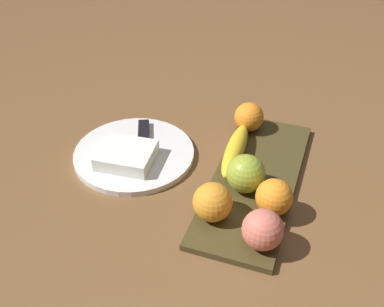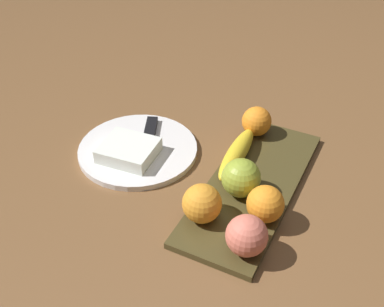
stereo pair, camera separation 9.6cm
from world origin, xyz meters
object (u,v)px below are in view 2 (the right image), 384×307
at_px(apple, 241,178).
at_px(knife, 150,134).
at_px(banana, 237,153).
at_px(orange_near_apple, 257,121).
at_px(dinner_plate, 137,150).
at_px(orange_near_banana, 202,203).
at_px(peach, 247,236).
at_px(fruit_tray, 252,187).
at_px(folded_napkin, 129,150).
at_px(orange_center, 265,204).

xyz_separation_m(apple, knife, (-0.08, -0.25, -0.03)).
relative_size(banana, orange_near_apple, 2.78).
bearing_deg(dinner_plate, orange_near_banana, 59.54).
xyz_separation_m(peach, dinner_plate, (-0.16, -0.31, -0.04)).
xyz_separation_m(fruit_tray, orange_near_apple, (-0.16, -0.05, 0.04)).
height_order(fruit_tray, folded_napkin, folded_napkin).
distance_m(peach, folded_napkin, 0.34).
height_order(banana, knife, banana).
bearing_deg(apple, peach, 25.76).
relative_size(peach, dinner_plate, 0.28).
xyz_separation_m(orange_center, folded_napkin, (-0.04, -0.31, -0.02)).
relative_size(orange_near_banana, dinner_plate, 0.28).
bearing_deg(fruit_tray, apple, -20.71).
bearing_deg(orange_near_apple, orange_center, 23.84).
relative_size(orange_near_banana, peach, 1.00).
height_order(fruit_tray, apple, apple).
bearing_deg(fruit_tray, orange_near_apple, -161.42).
xyz_separation_m(fruit_tray, orange_near_banana, (0.13, -0.05, 0.04)).
bearing_deg(banana, fruit_tray, -136.40).
distance_m(orange_near_banana, folded_napkin, 0.24).
distance_m(apple, folded_napkin, 0.25).
relative_size(apple, banana, 0.41).
bearing_deg(peach, folded_napkin, -112.45).
bearing_deg(apple, knife, -108.30).
bearing_deg(knife, banana, 68.01).
distance_m(peach, knife, 0.38).
distance_m(orange_near_apple, orange_center, 0.26).
bearing_deg(peach, orange_near_apple, -162.24).
height_order(apple, dinner_plate, apple).
relative_size(dinner_plate, folded_napkin, 2.33).
bearing_deg(folded_napkin, fruit_tray, 96.92).
xyz_separation_m(dinner_plate, folded_napkin, (0.03, 0.00, 0.02)).
xyz_separation_m(apple, dinner_plate, (-0.03, -0.25, -0.04)).
relative_size(orange_near_apple, folded_napkin, 0.59).
bearing_deg(fruit_tray, banana, -133.89).
relative_size(fruit_tray, peach, 5.98).
xyz_separation_m(fruit_tray, banana, (-0.05, -0.06, 0.03)).
xyz_separation_m(fruit_tray, dinner_plate, (0.00, -0.26, -0.00)).
relative_size(apple, dinner_plate, 0.29).
bearing_deg(apple, orange_center, 56.16).
relative_size(folded_napkin, knife, 0.63).
bearing_deg(orange_near_banana, orange_near_apple, -178.86).
height_order(orange_near_apple, dinner_plate, orange_near_apple).
relative_size(fruit_tray, folded_napkin, 3.85).
xyz_separation_m(banana, folded_napkin, (0.09, -0.21, -0.00)).
xyz_separation_m(banana, orange_near_banana, (0.18, 0.01, 0.02)).
height_order(orange_near_apple, orange_center, orange_center).
bearing_deg(folded_napkin, apple, 89.69).
bearing_deg(orange_center, knife, -111.79).
distance_m(orange_near_banana, peach, 0.10).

